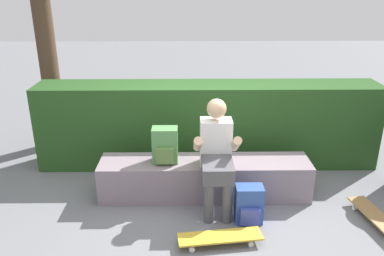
% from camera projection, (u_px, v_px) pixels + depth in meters
% --- Properties ---
extents(ground_plane, '(24.00, 24.00, 0.00)m').
position_uv_depth(ground_plane, '(206.00, 209.00, 4.24)').
color(ground_plane, slate).
extents(bench_main, '(2.38, 0.48, 0.44)m').
position_uv_depth(bench_main, '(205.00, 178.00, 4.44)').
color(bench_main, gray).
rests_on(bench_main, ground).
extents(person_skater, '(0.49, 0.62, 1.19)m').
position_uv_depth(person_skater, '(217.00, 153.00, 4.09)').
color(person_skater, white).
rests_on(person_skater, ground).
extents(skateboard_near_person, '(0.82, 0.30, 0.09)m').
position_uv_depth(skateboard_near_person, '(220.00, 237.00, 3.66)').
color(skateboard_near_person, gold).
rests_on(skateboard_near_person, ground).
extents(skateboard_beside_bench, '(0.32, 0.82, 0.09)m').
position_uv_depth(skateboard_beside_bench, '(377.00, 218.00, 3.95)').
color(skateboard_beside_bench, olive).
rests_on(skateboard_beside_bench, ground).
extents(backpack_on_bench, '(0.28, 0.23, 0.40)m').
position_uv_depth(backpack_on_bench, '(165.00, 146.00, 4.28)').
color(backpack_on_bench, '#51894C').
rests_on(backpack_on_bench, bench_main).
extents(backpack_on_ground, '(0.28, 0.23, 0.40)m').
position_uv_depth(backpack_on_ground, '(249.00, 205.00, 3.96)').
color(backpack_on_ground, '#2D4C99').
rests_on(backpack_on_ground, ground).
extents(hedge_row, '(4.41, 0.56, 1.10)m').
position_uv_depth(hedge_row, '(208.00, 124.00, 5.12)').
color(hedge_row, '#23481C').
rests_on(hedge_row, ground).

